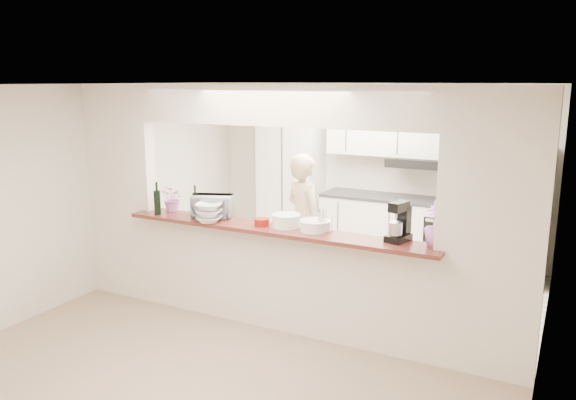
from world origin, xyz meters
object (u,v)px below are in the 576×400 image
Objects in this scene: stand_mixer at (400,223)px; person at (304,223)px; refrigerator at (518,216)px; toaster_oven at (213,206)px.

stand_mixer is 0.22× the size of person.
refrigerator is 1.01× the size of person.
person is at bearing 144.54° from stand_mixer.
stand_mixer is (2.06, 0.01, 0.05)m from toaster_oven.
person reaches higher than toaster_oven.
refrigerator reaches higher than stand_mixer.
refrigerator is at bearing 21.61° from toaster_oven.
toaster_oven is 2.06m from stand_mixer.
stand_mixer is at bearing -20.34° from toaster_oven.
stand_mixer is 1.86m from person.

